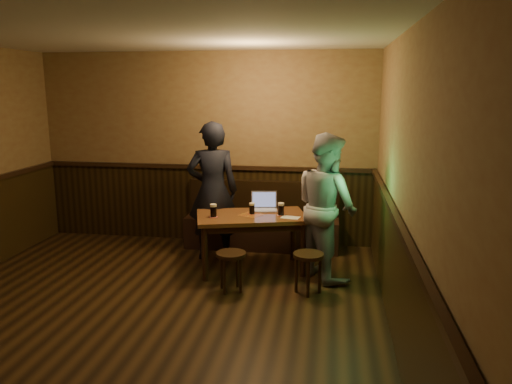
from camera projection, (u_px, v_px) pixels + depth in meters
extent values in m
cube|color=black|center=(131.00, 331.00, 4.78)|extent=(5.00, 6.00, 0.02)
cube|color=beige|center=(113.00, 24.00, 4.20)|extent=(5.00, 6.00, 0.02)
cube|color=olive|center=(206.00, 148.00, 7.41)|extent=(5.00, 0.02, 2.80)
cube|color=olive|center=(410.00, 197.00, 4.12)|extent=(0.02, 6.00, 2.80)
cube|color=black|center=(207.00, 204.00, 7.55)|extent=(4.98, 0.04, 1.10)
cube|color=black|center=(400.00, 293.00, 4.30)|extent=(0.04, 5.98, 1.10)
cube|color=black|center=(205.00, 167.00, 7.40)|extent=(4.98, 0.06, 0.06)
cube|color=black|center=(401.00, 228.00, 4.18)|extent=(0.06, 5.98, 0.06)
cube|color=black|center=(262.00, 233.00, 7.22)|extent=(2.20, 0.50, 0.45)
cube|color=black|center=(264.00, 198.00, 7.32)|extent=(2.20, 0.10, 0.50)
cube|color=brown|center=(251.00, 217.00, 6.25)|extent=(1.51, 1.11, 0.05)
cube|color=black|center=(251.00, 222.00, 6.26)|extent=(1.37, 0.97, 0.08)
cube|color=maroon|center=(251.00, 215.00, 6.24)|extent=(0.34, 0.34, 0.00)
cylinder|color=black|center=(205.00, 254.00, 5.95)|extent=(0.07, 0.07, 0.67)
cylinder|color=black|center=(204.00, 239.00, 6.55)|extent=(0.07, 0.07, 0.67)
cylinder|color=black|center=(303.00, 250.00, 6.09)|extent=(0.07, 0.07, 0.67)
cylinder|color=black|center=(293.00, 235.00, 6.69)|extent=(0.07, 0.07, 0.67)
cylinder|color=black|center=(231.00, 254.00, 5.64)|extent=(0.44, 0.44, 0.04)
cylinder|color=black|center=(241.00, 275.00, 5.62)|extent=(0.04, 0.04, 0.44)
cylinder|color=black|center=(237.00, 269.00, 5.79)|extent=(0.04, 0.04, 0.44)
cylinder|color=black|center=(222.00, 270.00, 5.75)|extent=(0.04, 0.04, 0.44)
cylinder|color=black|center=(225.00, 276.00, 5.57)|extent=(0.04, 0.04, 0.44)
cylinder|color=black|center=(308.00, 255.00, 5.58)|extent=(0.37, 0.37, 0.04)
cylinder|color=black|center=(320.00, 274.00, 5.61)|extent=(0.04, 0.04, 0.45)
cylinder|color=black|center=(308.00, 270.00, 5.75)|extent=(0.04, 0.04, 0.45)
cylinder|color=black|center=(296.00, 274.00, 5.64)|extent=(0.04, 0.04, 0.45)
cylinder|color=black|center=(308.00, 278.00, 5.50)|extent=(0.04, 0.04, 0.45)
cylinder|color=#A6141A|center=(214.00, 217.00, 6.14)|extent=(0.11, 0.11, 0.00)
cylinder|color=silver|center=(214.00, 217.00, 6.14)|extent=(0.09, 0.09, 0.00)
cylinder|color=black|center=(213.00, 211.00, 6.13)|extent=(0.08, 0.08, 0.13)
cylinder|color=beige|center=(213.00, 205.00, 6.11)|extent=(0.08, 0.08, 0.03)
cylinder|color=#A6141A|center=(252.00, 214.00, 6.28)|extent=(0.09, 0.09, 0.00)
cylinder|color=silver|center=(252.00, 214.00, 6.28)|extent=(0.08, 0.08, 0.00)
cylinder|color=black|center=(252.00, 209.00, 6.26)|extent=(0.07, 0.07, 0.11)
cylinder|color=beige|center=(252.00, 204.00, 6.25)|extent=(0.07, 0.07, 0.03)
cylinder|color=#A6141A|center=(281.00, 215.00, 6.22)|extent=(0.10, 0.10, 0.00)
cylinder|color=silver|center=(281.00, 215.00, 6.22)|extent=(0.09, 0.09, 0.00)
cylinder|color=black|center=(281.00, 210.00, 6.20)|extent=(0.08, 0.08, 0.12)
cylinder|color=beige|center=(281.00, 204.00, 6.19)|extent=(0.08, 0.08, 0.03)
cube|color=silver|center=(264.00, 210.00, 6.44)|extent=(0.37, 0.28, 0.02)
cube|color=#B2B2B7|center=(264.00, 210.00, 6.44)|extent=(0.33, 0.23, 0.00)
cube|color=silver|center=(264.00, 199.00, 6.53)|extent=(0.34, 0.12, 0.22)
cube|color=#5A68A7|center=(264.00, 199.00, 6.52)|extent=(0.31, 0.10, 0.19)
cube|color=silver|center=(290.00, 217.00, 6.11)|extent=(0.25, 0.19, 0.00)
imported|color=black|center=(213.00, 191.00, 6.66)|extent=(0.76, 0.59, 1.86)
imported|color=gray|center=(327.00, 206.00, 6.00)|extent=(1.04, 1.09, 1.77)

